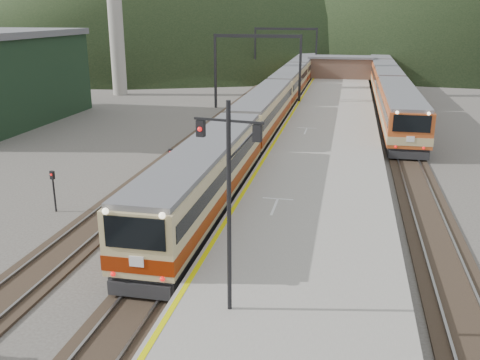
# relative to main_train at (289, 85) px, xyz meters

# --- Properties ---
(track_main) EXTENTS (2.60, 200.00, 0.23)m
(track_main) POSITION_rel_main_train_xyz_m (0.00, -21.07, -1.85)
(track_main) COLOR black
(track_main) RESTS_ON ground
(track_far) EXTENTS (2.60, 200.00, 0.23)m
(track_far) POSITION_rel_main_train_xyz_m (-5.00, -21.07, -1.85)
(track_far) COLOR black
(track_far) RESTS_ON ground
(track_second) EXTENTS (2.60, 200.00, 0.23)m
(track_second) POSITION_rel_main_train_xyz_m (11.50, -21.07, -1.85)
(track_second) COLOR black
(track_second) RESTS_ON ground
(platform) EXTENTS (8.00, 100.00, 1.00)m
(platform) POSITION_rel_main_train_xyz_m (5.60, -23.07, -1.42)
(platform) COLOR gray
(platform) RESTS_ON ground
(gantry_near) EXTENTS (9.55, 0.25, 8.00)m
(gantry_near) POSITION_rel_main_train_xyz_m (-2.85, -6.07, 3.66)
(gantry_near) COLOR black
(gantry_near) RESTS_ON ground
(gantry_far) EXTENTS (9.55, 0.25, 8.00)m
(gantry_far) POSITION_rel_main_train_xyz_m (-2.85, 18.93, 3.66)
(gantry_far) COLOR black
(gantry_far) RESTS_ON ground
(station_shed) EXTENTS (9.40, 4.40, 3.10)m
(station_shed) POSITION_rel_main_train_xyz_m (5.60, 16.93, 0.65)
(station_shed) COLOR brown
(station_shed) RESTS_ON platform
(main_train) EXTENTS (2.77, 95.15, 3.38)m
(main_train) POSITION_rel_main_train_xyz_m (0.00, 0.00, 0.00)
(main_train) COLOR tan
(main_train) RESTS_ON track_main
(second_train) EXTENTS (3.13, 64.09, 3.82)m
(second_train) POSITION_rel_main_train_xyz_m (11.50, 6.47, 0.22)
(second_train) COLOR #B14B1E
(second_train) RESTS_ON track_second
(signal_mast) EXTENTS (2.18, 0.52, 6.84)m
(signal_mast) POSITION_rel_main_train_xyz_m (3.70, -48.84, 3.25)
(signal_mast) COLOR black
(signal_mast) RESTS_ON platform
(short_signal_b) EXTENTS (0.24, 0.19, 2.27)m
(short_signal_b) POSITION_rel_main_train_xyz_m (-3.40, -33.71, -0.46)
(short_signal_b) COLOR black
(short_signal_b) RESTS_ON ground
(short_signal_c) EXTENTS (0.25, 0.20, 2.27)m
(short_signal_c) POSITION_rel_main_train_xyz_m (-7.99, -39.49, -0.46)
(short_signal_c) COLOR black
(short_signal_c) RESTS_ON ground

